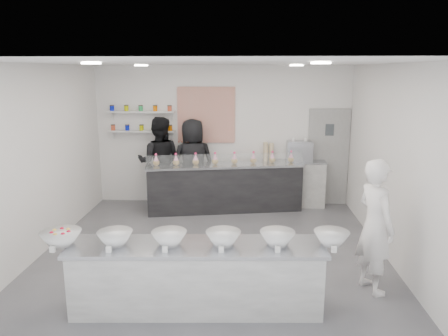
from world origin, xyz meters
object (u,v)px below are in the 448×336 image
Objects in this scene: prep_counter at (197,277)px; espresso_machine at (299,151)px; espresso_ledge at (293,183)px; woman_prep at (375,226)px; staff_right at (193,163)px; back_bar at (225,188)px; staff_left at (159,162)px.

prep_counter is 4.70m from espresso_machine.
espresso_machine is at bearing 0.00° from espresso_ledge.
prep_counter is 2.41m from woman_prep.
espresso_machine is at bearing 163.08° from staff_right.
woman_prep reaches higher than espresso_machine.
espresso_ledge is at bearing 5.92° from back_bar.
back_bar is 1.51m from staff_left.
staff_right is at bearing 94.48° from prep_counter.
espresso_machine is 2.99m from staff_left.
staff_right reaches higher than back_bar.
woman_prep is 0.94× the size of staff_right.
staff_left is at bearing 160.04° from back_bar.
back_bar is 1.52m from espresso_ledge.
espresso_machine is at bearing -178.31° from staff_left.
espresso_ledge is 2.21m from staff_right.
espresso_machine is 0.30× the size of woman_prep.
prep_counter is 4.21m from staff_right.
espresso_machine is at bearing 4.94° from back_bar.
staff_left is at bearing -21.13° from staff_right.
staff_left is at bearing 24.22° from woman_prep.
staff_right reaches higher than woman_prep.
prep_counter is 1.61× the size of staff_right.
back_bar is at bearing 138.94° from staff_right.
espresso_machine is (1.57, 0.42, 0.70)m from back_bar.
staff_left reaches higher than back_bar.
staff_right is at bearing -175.60° from espresso_ledge.
espresso_machine is 0.28× the size of staff_left.
staff_left reaches higher than staff_right.
back_bar is 6.00× the size of espresso_machine.
back_bar is at bearing 12.14° from woman_prep.
prep_counter is at bearing 76.25° from staff_right.
espresso_ledge is 2.50× the size of espresso_machine.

